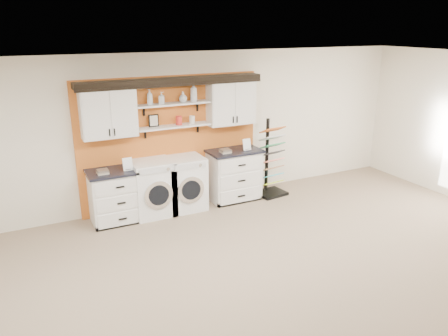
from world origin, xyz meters
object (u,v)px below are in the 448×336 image
dryer (184,183)px  sample_rack (271,171)px  base_cabinet_right (234,175)px  washer (153,188)px  base_cabinet_left (117,196)px

dryer → sample_rack: 1.80m
base_cabinet_right → dryer: base_cabinet_right is taller
washer → sample_rack: size_ratio=0.65×
base_cabinet_right → washer: bearing=-179.9°
base_cabinet_right → sample_rack: 0.77m
washer → sample_rack: (2.39, -0.11, -0.00)m
base_cabinet_left → sample_rack: bearing=-2.1°
base_cabinet_right → sample_rack: (0.77, -0.11, 0.00)m
washer → dryer: (0.59, 0.00, -0.01)m
washer → sample_rack: bearing=-2.6°
base_cabinet_right → base_cabinet_left: bearing=180.0°
washer → sample_rack: 2.39m
base_cabinet_right → washer: 1.63m
dryer → washer: bearing=180.0°
base_cabinet_left → dryer: dryer is taller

